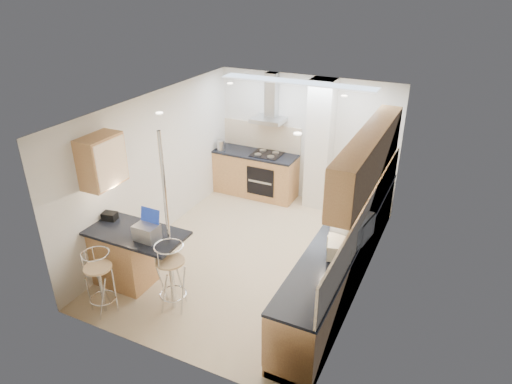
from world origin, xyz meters
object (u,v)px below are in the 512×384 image
at_px(bread_bin, 340,248).
at_px(bar_stool_end, 172,277).
at_px(laptop, 147,232).
at_px(bar_stool_near, 100,282).
at_px(microwave, 353,228).

bearing_deg(bread_bin, bar_stool_end, -170.36).
xyz_separation_m(laptop, bar_stool_near, (-0.40, -0.57, -0.57)).
distance_m(bar_stool_near, bar_stool_end, 0.95).
distance_m(microwave, bar_stool_near, 3.46).
relative_size(microwave, bar_stool_end, 0.59).
xyz_separation_m(bar_stool_near, bar_stool_end, (0.82, 0.47, 0.03)).
height_order(bar_stool_near, bread_bin, bread_bin).
height_order(bar_stool_near, bar_stool_end, bar_stool_end).
distance_m(microwave, bar_stool_end, 2.53).
height_order(bar_stool_end, bread_bin, bread_bin).
relative_size(microwave, bread_bin, 1.54).
bearing_deg(bar_stool_end, bar_stool_near, 167.08).
height_order(microwave, laptop, microwave).
bearing_deg(bar_stool_end, microwave, -10.21).
xyz_separation_m(bar_stool_near, bread_bin, (2.84, 1.37, 0.55)).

